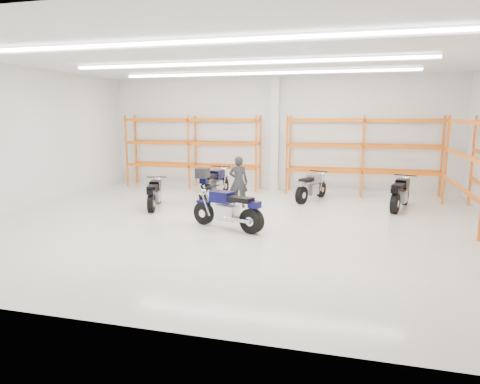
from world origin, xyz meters
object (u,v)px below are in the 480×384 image
(motorcycle_back_d, at_px, (400,194))
(standing_man, at_px, (239,182))
(motorcycle_main, at_px, (230,210))
(motorcycle_back_b, at_px, (213,183))
(structural_column, at_px, (275,134))
(motorcycle_back_c, at_px, (310,188))
(motorcycle_back_a, at_px, (154,195))

(motorcycle_back_d, relative_size, standing_man, 1.25)
(motorcycle_main, distance_m, motorcycle_back_b, 4.10)
(motorcycle_back_b, xyz_separation_m, structural_column, (1.76, 2.61, 1.65))
(motorcycle_back_c, relative_size, standing_man, 1.17)
(motorcycle_back_c, relative_size, structural_column, 0.44)
(motorcycle_back_a, distance_m, standing_man, 2.78)
(motorcycle_back_d, bearing_deg, structural_column, 150.17)
(motorcycle_back_c, distance_m, motorcycle_back_d, 3.00)
(standing_man, xyz_separation_m, structural_column, (0.55, 3.56, 1.40))
(motorcycle_back_a, distance_m, motorcycle_back_c, 5.42)
(motorcycle_main, height_order, motorcycle_back_a, motorcycle_main)
(motorcycle_back_c, bearing_deg, motorcycle_back_d, -13.43)
(motorcycle_back_c, height_order, standing_man, standing_man)
(motorcycle_back_d, distance_m, standing_man, 5.21)
(motorcycle_back_a, relative_size, motorcycle_back_b, 0.80)
(motorcycle_back_b, distance_m, motorcycle_back_d, 6.33)
(motorcycle_back_b, bearing_deg, standing_man, -37.88)
(motorcycle_main, bearing_deg, motorcycle_back_c, 69.06)
(motorcycle_back_b, bearing_deg, structural_column, 55.96)
(motorcycle_back_b, xyz_separation_m, motorcycle_back_c, (3.41, 0.69, -0.12))
(motorcycle_back_a, height_order, standing_man, standing_man)
(motorcycle_back_b, bearing_deg, motorcycle_back_a, -126.91)
(motorcycle_back_d, bearing_deg, motorcycle_back_c, 166.57)
(structural_column, bearing_deg, motorcycle_main, -90.39)
(standing_man, bearing_deg, motorcycle_back_a, 12.39)
(motorcycle_main, xyz_separation_m, motorcycle_back_b, (-1.72, 3.72, 0.08))
(motorcycle_back_c, distance_m, standing_man, 2.76)
(motorcycle_back_d, distance_m, structural_column, 5.54)
(motorcycle_back_c, height_order, motorcycle_back_d, motorcycle_back_d)
(standing_man, bearing_deg, motorcycle_back_b, -44.58)
(motorcycle_back_a, bearing_deg, structural_column, 54.75)
(motorcycle_back_a, xyz_separation_m, motorcycle_back_d, (7.71, 1.84, 0.04))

